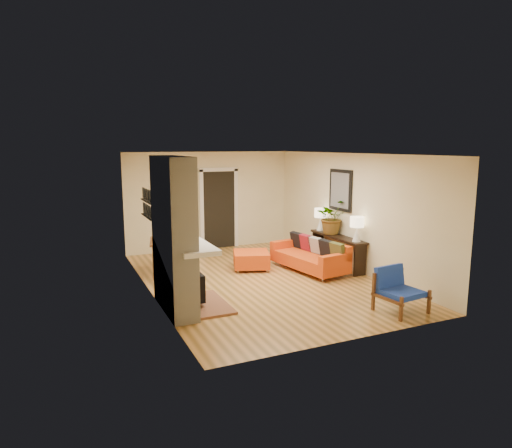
# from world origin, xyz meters

# --- Properties ---
(room_shell) EXTENTS (6.50, 6.50, 6.50)m
(room_shell) POSITION_xyz_m (0.60, 2.63, 1.24)
(room_shell) COLOR tan
(room_shell) RESTS_ON ground
(fireplace) EXTENTS (1.09, 1.68, 2.60)m
(fireplace) POSITION_xyz_m (-2.00, -1.00, 1.24)
(fireplace) COLOR white
(fireplace) RESTS_ON ground
(sofa) EXTENTS (1.09, 2.00, 0.75)m
(sofa) POSITION_xyz_m (1.37, 0.22, 0.33)
(sofa) COLOR silver
(sofa) RESTS_ON ground
(ottoman) EXTENTS (0.99, 0.99, 0.39)m
(ottoman) POSITION_xyz_m (0.18, 0.86, 0.23)
(ottoman) COLOR silver
(ottoman) RESTS_ON ground
(blue_chair) EXTENTS (0.78, 0.77, 0.74)m
(blue_chair) POSITION_xyz_m (1.38, -2.55, 0.40)
(blue_chair) COLOR brown
(blue_chair) RESTS_ON ground
(dining_table) EXTENTS (0.97, 1.74, 0.91)m
(dining_table) POSITION_xyz_m (-1.58, 1.26, 0.60)
(dining_table) COLOR brown
(dining_table) RESTS_ON ground
(console_table) EXTENTS (0.34, 1.85, 0.72)m
(console_table) POSITION_xyz_m (2.07, 0.23, 0.58)
(console_table) COLOR black
(console_table) RESTS_ON ground
(lamp_near) EXTENTS (0.30, 0.30, 0.54)m
(lamp_near) POSITION_xyz_m (2.07, -0.47, 1.06)
(lamp_near) COLOR white
(lamp_near) RESTS_ON console_table
(lamp_far) EXTENTS (0.30, 0.30, 0.54)m
(lamp_far) POSITION_xyz_m (2.07, 0.99, 1.06)
(lamp_far) COLOR white
(lamp_far) RESTS_ON console_table
(houseplant) EXTENTS (0.85, 0.78, 0.81)m
(houseplant) POSITION_xyz_m (2.06, 0.49, 1.13)
(houseplant) COLOR #1E5919
(houseplant) RESTS_ON console_table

